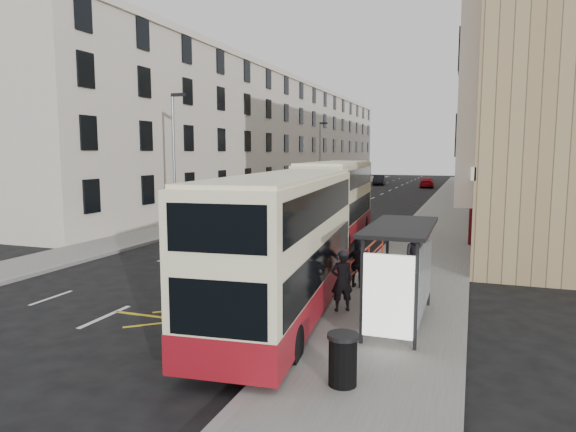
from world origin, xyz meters
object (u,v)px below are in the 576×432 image
at_px(street_lamp_near, 175,155).
at_px(litter_bin, 343,359).
at_px(bus_shelter, 404,254).
at_px(white_van, 337,188).
at_px(car_dark, 379,180).
at_px(pedestrian_mid, 416,256).
at_px(pedestrian_far, 358,264).
at_px(street_lamp_far, 320,154).
at_px(pedestrian_near, 342,281).
at_px(double_decker_front, 285,245).
at_px(double_decker_rear, 337,201).
at_px(car_red, 427,183).
at_px(car_silver, 359,182).

relative_size(street_lamp_near, litter_bin, 7.55).
xyz_separation_m(bus_shelter, street_lamp_near, (-14.69, 12.39, 2.50)).
height_order(white_van, car_dark, white_van).
distance_m(litter_bin, pedestrian_mid, 9.20).
bearing_deg(pedestrian_far, street_lamp_far, -68.92).
height_order(pedestrian_near, pedestrian_far, pedestrian_near).
distance_m(double_decker_front, pedestrian_far, 3.88).
bearing_deg(street_lamp_near, litter_bin, -49.23).
height_order(pedestrian_mid, car_dark, pedestrian_mid).
height_order(street_lamp_near, street_lamp_far, same).
distance_m(bus_shelter, double_decker_rear, 14.63).
xyz_separation_m(pedestrian_near, car_red, (-2.59, 59.06, -0.37)).
distance_m(bus_shelter, car_red, 60.10).
bearing_deg(double_decker_rear, pedestrian_mid, -62.57).
xyz_separation_m(street_lamp_near, car_red, (10.25, 47.53, -3.95)).
xyz_separation_m(bus_shelter, street_lamp_far, (-14.69, 42.39, 2.50)).
height_order(double_decker_rear, car_silver, double_decker_rear).
relative_size(bus_shelter, white_van, 0.78).
height_order(pedestrian_mid, pedestrian_far, pedestrian_mid).
bearing_deg(car_silver, white_van, -86.79).
xyz_separation_m(street_lamp_near, white_van, (1.69, 31.04, -3.88)).
bearing_deg(pedestrian_near, car_dark, -111.01).
height_order(street_lamp_far, car_red, street_lamp_far).
distance_m(car_silver, car_dark, 5.88).
distance_m(pedestrian_far, white_van, 41.29).
relative_size(litter_bin, pedestrian_near, 0.58).
distance_m(street_lamp_far, litter_bin, 48.51).
height_order(street_lamp_near, white_van, street_lamp_near).
relative_size(litter_bin, car_silver, 0.28).
relative_size(double_decker_front, pedestrian_far, 6.58).
relative_size(street_lamp_far, white_van, 1.47).
relative_size(street_lamp_near, pedestrian_near, 4.41).
relative_size(white_van, car_silver, 1.45).
height_order(street_lamp_far, pedestrian_far, street_lamp_far).
distance_m(litter_bin, pedestrian_near, 4.90).
bearing_deg(litter_bin, bus_shelter, 80.32).
height_order(double_decker_rear, car_dark, double_decker_rear).
xyz_separation_m(street_lamp_near, car_silver, (1.15, 45.47, -4.00)).
relative_size(bus_shelter, car_silver, 1.13).
bearing_deg(bus_shelter, car_dark, 100.42).
height_order(street_lamp_far, white_van, street_lamp_far).
height_order(pedestrian_near, car_dark, pedestrian_near).
bearing_deg(pedestrian_far, pedestrian_mid, -134.24).
distance_m(bus_shelter, street_lamp_far, 44.94).
relative_size(pedestrian_far, car_red, 0.34).
relative_size(car_silver, car_red, 0.80).
relative_size(litter_bin, pedestrian_far, 0.66).
xyz_separation_m(pedestrian_near, car_silver, (-11.68, 57.00, -0.42)).
distance_m(litter_bin, car_red, 63.91).
height_order(bus_shelter, white_van, bus_shelter).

